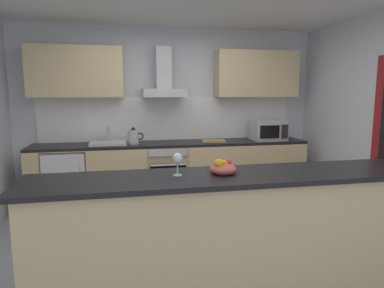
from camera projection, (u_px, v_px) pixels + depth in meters
ground at (197, 250)px, 3.52m from camera, size 5.55×4.90×0.02m
wall_back at (169, 114)px, 5.28m from camera, size 5.55×0.12×2.60m
backsplash_tile at (170, 119)px, 5.22m from camera, size 3.87×0.02×0.66m
counter_back at (173, 172)px, 5.04m from camera, size 4.01×0.60×0.90m
counter_island at (233, 232)px, 2.73m from camera, size 3.23×0.64×0.98m
upper_cabinets at (171, 73)px, 4.97m from camera, size 3.95×0.32×0.70m
oven at (166, 172)px, 4.99m from camera, size 0.60×0.62×0.80m
refrigerator at (67, 179)px, 4.71m from camera, size 0.58×0.60×0.85m
microwave at (268, 130)px, 5.19m from camera, size 0.50×0.38×0.30m
sink at (108, 142)px, 4.77m from camera, size 0.50×0.40×0.26m
kettle at (133, 137)px, 4.78m from camera, size 0.29×0.15×0.24m
range_hood at (164, 81)px, 4.92m from camera, size 0.62×0.45×0.72m
wine_glass at (177, 160)px, 2.60m from camera, size 0.08×0.08×0.18m
fruit_bowl at (223, 168)px, 2.67m from camera, size 0.22×0.22×0.13m
chopping_board at (214, 141)px, 5.04m from camera, size 0.37×0.28×0.02m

